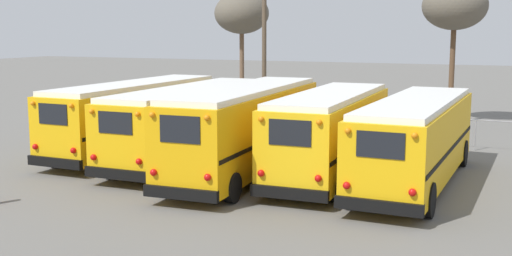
# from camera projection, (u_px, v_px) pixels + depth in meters

# --- Properties ---
(ground_plane) EXTENTS (160.00, 160.00, 0.00)m
(ground_plane) POSITION_uv_depth(u_px,v_px,m) (257.00, 168.00, 25.53)
(ground_plane) COLOR #66635E
(school_bus_0) EXTENTS (2.80, 10.66, 3.14)m
(school_bus_0) POSITION_uv_depth(u_px,v_px,m) (136.00, 114.00, 28.48)
(school_bus_0) COLOR #EAAA0F
(school_bus_0) RESTS_ON ground
(school_bus_1) EXTENTS (2.63, 10.90, 3.09)m
(school_bus_1) POSITION_uv_depth(u_px,v_px,m) (191.00, 120.00, 26.74)
(school_bus_1) COLOR #EAAA0F
(school_bus_1) RESTS_ON ground
(school_bus_2) EXTENTS (2.91, 10.97, 3.32)m
(school_bus_2) POSITION_uv_depth(u_px,v_px,m) (246.00, 127.00, 24.29)
(school_bus_2) COLOR #E5A00C
(school_bus_2) RESTS_ON ground
(school_bus_3) EXTENTS (2.73, 9.45, 3.17)m
(school_bus_3) POSITION_uv_depth(u_px,v_px,m) (330.00, 132.00, 23.70)
(school_bus_3) COLOR yellow
(school_bus_3) RESTS_ON ground
(school_bus_4) EXTENTS (2.86, 10.66, 3.06)m
(school_bus_4) POSITION_uv_depth(u_px,v_px,m) (416.00, 138.00, 22.55)
(school_bus_4) COLOR #EAAA0F
(school_bus_4) RESTS_ON ground
(utility_pole) EXTENTS (1.80, 0.26, 8.40)m
(utility_pole) POSITION_uv_depth(u_px,v_px,m) (264.00, 48.00, 36.66)
(utility_pole) COLOR brown
(utility_pole) RESTS_ON ground
(bare_tree_0) EXTENTS (3.67, 3.67, 8.16)m
(bare_tree_0) POSITION_uv_depth(u_px,v_px,m) (455.00, 7.00, 36.43)
(bare_tree_0) COLOR brown
(bare_tree_0) RESTS_ON ground
(bare_tree_1) EXTENTS (3.40, 3.40, 7.71)m
(bare_tree_1) POSITION_uv_depth(u_px,v_px,m) (242.00, 14.00, 39.78)
(bare_tree_1) COLOR brown
(bare_tree_1) RESTS_ON ground
(fence_line) EXTENTS (20.51, 0.06, 1.42)m
(fence_line) POSITION_uv_depth(u_px,v_px,m) (314.00, 120.00, 32.01)
(fence_line) COLOR #939399
(fence_line) RESTS_ON ground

